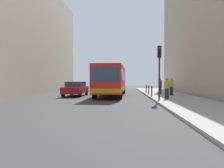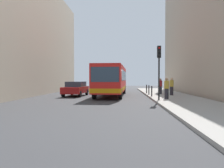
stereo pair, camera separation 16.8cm
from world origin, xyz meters
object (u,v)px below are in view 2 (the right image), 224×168
at_px(car_beside_bus, 76,88).
at_px(car_behind_bus, 111,85).
at_px(traffic_light, 159,62).
at_px(bus, 112,79).
at_px(pedestrian_near_signal, 167,88).
at_px(bollard_near, 152,91).
at_px(bollard_mid, 149,90).
at_px(bollard_far, 147,89).
at_px(pedestrian_mid_sidewalk, 172,86).
at_px(pedestrian_far_sidewalk, 160,86).

relative_size(car_beside_bus, car_behind_bus, 1.02).
height_order(car_beside_bus, traffic_light, traffic_light).
height_order(bus, pedestrian_near_signal, bus).
xyz_separation_m(bollard_near, bollard_mid, (0.00, 2.39, 0.00)).
bearing_deg(bollard_far, car_behind_bus, 120.17).
distance_m(car_behind_bus, bollard_far, 9.11).
relative_size(bollard_near, bollard_far, 1.00).
bearing_deg(car_beside_bus, bollard_far, -155.78).
distance_m(car_beside_bus, bollard_mid, 7.51).
bearing_deg(pedestrian_mid_sidewalk, bollard_mid, 68.72).
bearing_deg(car_beside_bus, car_behind_bus, -102.16).
xyz_separation_m(bollard_near, bollard_far, (0.00, 4.78, 0.00)).
xyz_separation_m(car_behind_bus, pedestrian_mid_sidewalk, (6.69, -11.17, 0.22)).
distance_m(bollard_mid, pedestrian_far_sidewalk, 1.75).
distance_m(car_behind_bus, traffic_light, 17.05).
height_order(traffic_light, bollard_mid, traffic_light).
relative_size(bus, bollard_near, 11.70).
height_order(bus, car_behind_bus, bus).
distance_m(pedestrian_near_signal, pedestrian_mid_sidewalk, 4.36).
bearing_deg(traffic_light, bus, 123.24).
bearing_deg(bollard_far, pedestrian_far_sidewalk, -44.76).
relative_size(bollard_mid, pedestrian_near_signal, 0.56).
bearing_deg(pedestrian_mid_sidewalk, car_beside_bus, 89.67).
bearing_deg(pedestrian_near_signal, pedestrian_mid_sidewalk, -171.88).
bearing_deg(bus, bollard_mid, -177.36).
bearing_deg(traffic_light, pedestrian_far_sidewalk, 80.00).
relative_size(bus, bollard_mid, 11.70).
bearing_deg(bollard_near, pedestrian_mid_sidewalk, 34.98).
bearing_deg(car_beside_bus, bollard_near, 169.00).
xyz_separation_m(bus, bollard_near, (3.82, -2.38, -1.10)).
relative_size(bus, pedestrian_far_sidewalk, 6.67).
distance_m(bus, pedestrian_far_sidewalk, 5.32).
relative_size(traffic_light, bollard_near, 4.32).
distance_m(car_beside_bus, bollard_far, 8.04).
height_order(pedestrian_near_signal, pedestrian_mid_sidewalk, pedestrian_mid_sidewalk).
height_order(bollard_near, pedestrian_mid_sidewalk, pedestrian_mid_sidewalk).
xyz_separation_m(car_behind_bus, traffic_light, (4.68, -16.25, 2.22)).
bearing_deg(bollard_far, pedestrian_near_signal, -83.55).
bearing_deg(bus, car_behind_bus, -83.30).
distance_m(pedestrian_mid_sidewalk, pedestrian_far_sidewalk, 2.11).
xyz_separation_m(traffic_light, bollard_far, (-0.10, 8.38, -2.38)).
relative_size(bus, bollard_far, 11.70).
bearing_deg(pedestrian_mid_sidewalk, traffic_light, 160.32).
height_order(traffic_light, bollard_far, traffic_light).
xyz_separation_m(car_beside_bus, pedestrian_near_signal, (8.34, -4.55, 0.21)).
xyz_separation_m(bus, pedestrian_near_signal, (4.66, -5.07, -0.74)).
xyz_separation_m(car_beside_bus, pedestrian_mid_sidewalk, (9.61, -0.39, 0.22)).
bearing_deg(car_beside_bus, pedestrian_far_sidewalk, -166.87).
height_order(bus, bollard_mid, bus).
xyz_separation_m(bus, car_behind_bus, (-0.76, 10.27, -0.94)).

